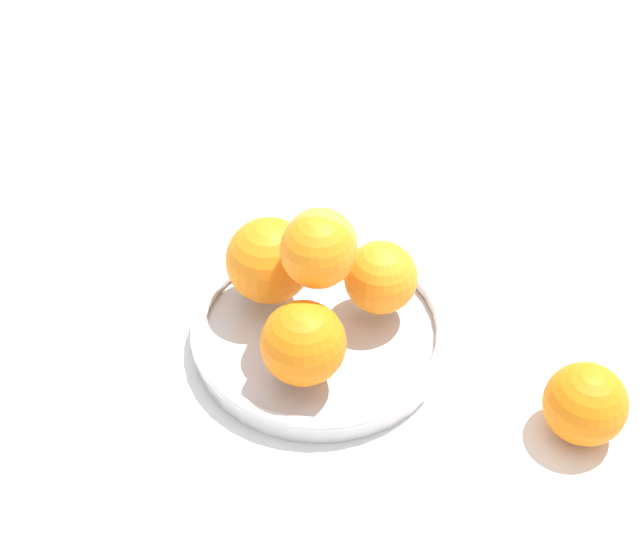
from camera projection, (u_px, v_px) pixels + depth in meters
name	position (u px, v px, depth m)	size (l,w,h in m)	color
ground_plane	(320.00, 342.00, 0.83)	(4.00, 4.00, 0.00)	silver
fruit_bowl	(320.00, 332.00, 0.82)	(0.24, 0.24, 0.03)	silver
orange_pile	(313.00, 277.00, 0.78)	(0.17, 0.18, 0.13)	orange
stray_orange	(585.00, 404.00, 0.73)	(0.07, 0.07, 0.07)	orange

